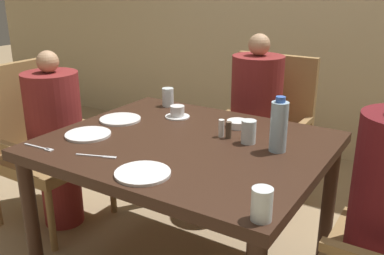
# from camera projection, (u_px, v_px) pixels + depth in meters

# --- Properties ---
(dining_table) EXTENTS (1.28, 1.08, 0.73)m
(dining_table) POSITION_uv_depth(u_px,v_px,m) (186.00, 157.00, 2.05)
(dining_table) COLOR #331E14
(dining_table) RESTS_ON ground_plane
(chair_left_side) EXTENTS (0.56, 0.56, 0.98)m
(chair_left_side) POSITION_uv_depth(u_px,v_px,m) (40.00, 140.00, 2.63)
(chair_left_side) COLOR olive
(chair_left_side) RESTS_ON ground_plane
(diner_in_left_chair) EXTENTS (0.32, 0.32, 1.08)m
(diner_in_left_chair) POSITION_uv_depth(u_px,v_px,m) (56.00, 139.00, 2.54)
(diner_in_left_chair) COLOR maroon
(diner_in_left_chair) RESTS_ON ground_plane
(chair_far_side) EXTENTS (0.56, 0.56, 0.98)m
(chair_far_side) POSITION_uv_depth(u_px,v_px,m) (264.00, 126.00, 2.87)
(chair_far_side) COLOR olive
(chair_far_side) RESTS_ON ground_plane
(diner_in_far_chair) EXTENTS (0.32, 0.32, 1.15)m
(diner_in_far_chair) POSITION_uv_depth(u_px,v_px,m) (255.00, 122.00, 2.73)
(diner_in_far_chair) COLOR maroon
(diner_in_far_chair) RESTS_ON ground_plane
(plate_main_left) EXTENTS (0.22, 0.22, 0.01)m
(plate_main_left) POSITION_uv_depth(u_px,v_px,m) (120.00, 119.00, 2.32)
(plate_main_left) COLOR white
(plate_main_left) RESTS_ON dining_table
(plate_main_right) EXTENTS (0.22, 0.22, 0.01)m
(plate_main_right) POSITION_uv_depth(u_px,v_px,m) (143.00, 173.00, 1.67)
(plate_main_right) COLOR white
(plate_main_right) RESTS_ON dining_table
(plate_dessert_center) EXTENTS (0.22, 0.22, 0.01)m
(plate_dessert_center) POSITION_uv_depth(u_px,v_px,m) (88.00, 134.00, 2.09)
(plate_dessert_center) COLOR white
(plate_dessert_center) RESTS_ON dining_table
(teacup_with_saucer) EXTENTS (0.14, 0.14, 0.07)m
(teacup_with_saucer) POSITION_uv_depth(u_px,v_px,m) (177.00, 113.00, 2.36)
(teacup_with_saucer) COLOR white
(teacup_with_saucer) RESTS_ON dining_table
(bowl_small) EXTENTS (0.11, 0.11, 0.04)m
(bowl_small) POSITION_uv_depth(u_px,v_px,m) (238.00, 124.00, 2.21)
(bowl_small) COLOR white
(bowl_small) RESTS_ON dining_table
(water_bottle) EXTENTS (0.08, 0.08, 0.25)m
(water_bottle) POSITION_uv_depth(u_px,v_px,m) (279.00, 126.00, 1.87)
(water_bottle) COLOR #A3C6DB
(water_bottle) RESTS_ON dining_table
(glass_tall_near) EXTENTS (0.07, 0.07, 0.11)m
(glass_tall_near) POSITION_uv_depth(u_px,v_px,m) (168.00, 97.00, 2.56)
(glass_tall_near) COLOR silver
(glass_tall_near) RESTS_ON dining_table
(glass_tall_mid) EXTENTS (0.07, 0.07, 0.11)m
(glass_tall_mid) POSITION_uv_depth(u_px,v_px,m) (262.00, 204.00, 1.34)
(glass_tall_mid) COLOR silver
(glass_tall_mid) RESTS_ON dining_table
(glass_tall_far) EXTENTS (0.07, 0.07, 0.11)m
(glass_tall_far) POSITION_uv_depth(u_px,v_px,m) (249.00, 132.00, 1.98)
(glass_tall_far) COLOR silver
(glass_tall_far) RESTS_ON dining_table
(salt_shaker) EXTENTS (0.03, 0.03, 0.09)m
(salt_shaker) POSITION_uv_depth(u_px,v_px,m) (221.00, 128.00, 2.06)
(salt_shaker) COLOR white
(salt_shaker) RESTS_ON dining_table
(pepper_shaker) EXTENTS (0.03, 0.03, 0.08)m
(pepper_shaker) POSITION_uv_depth(u_px,v_px,m) (229.00, 130.00, 2.04)
(pepper_shaker) COLOR #4C3D2D
(pepper_shaker) RESTS_ON dining_table
(fork_beside_plate) EXTENTS (0.17, 0.03, 0.00)m
(fork_beside_plate) POSITION_uv_depth(u_px,v_px,m) (41.00, 148.00, 1.93)
(fork_beside_plate) COLOR silver
(fork_beside_plate) RESTS_ON dining_table
(knife_beside_plate) EXTENTS (0.18, 0.08, 0.00)m
(knife_beside_plate) POSITION_uv_depth(u_px,v_px,m) (98.00, 156.00, 1.84)
(knife_beside_plate) COLOR silver
(knife_beside_plate) RESTS_ON dining_table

